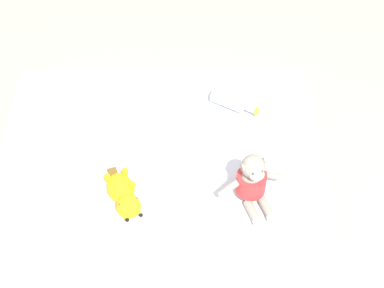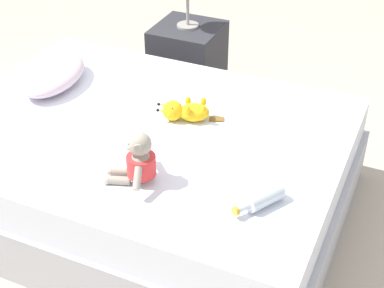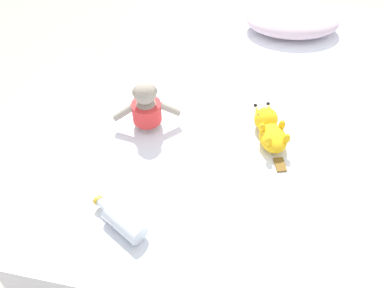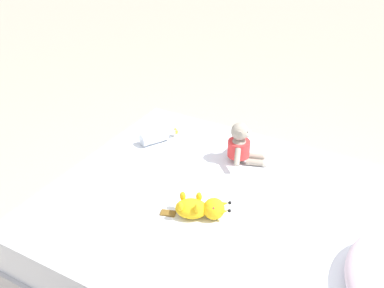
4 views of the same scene
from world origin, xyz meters
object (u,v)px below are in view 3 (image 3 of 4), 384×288
at_px(plush_monkey, 146,107).
at_px(pillow, 292,21).
at_px(glass_bottle, 123,222).
at_px(bed, 237,146).
at_px(plush_yellow_creature, 270,129).

bearing_deg(plush_monkey, pillow, 56.11).
relative_size(pillow, glass_bottle, 2.31).
relative_size(bed, pillow, 3.70).
bearing_deg(plush_yellow_creature, bed, 131.80).
xyz_separation_m(bed, pillow, (0.17, 0.64, 0.31)).
height_order(pillow, glass_bottle, pillow).
xyz_separation_m(pillow, plush_monkey, (-0.55, -0.82, 0.04)).
bearing_deg(glass_bottle, bed, 65.21).
bearing_deg(plush_monkey, plush_yellow_creature, 2.96).
bearing_deg(plush_yellow_creature, glass_bottle, -130.01).
relative_size(plush_yellow_creature, glass_bottle, 1.41).
bearing_deg(bed, plush_monkey, -154.84).
height_order(bed, pillow, pillow).
xyz_separation_m(bed, plush_monkey, (-0.38, -0.18, 0.35)).
bearing_deg(plush_yellow_creature, plush_monkey, -177.04).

